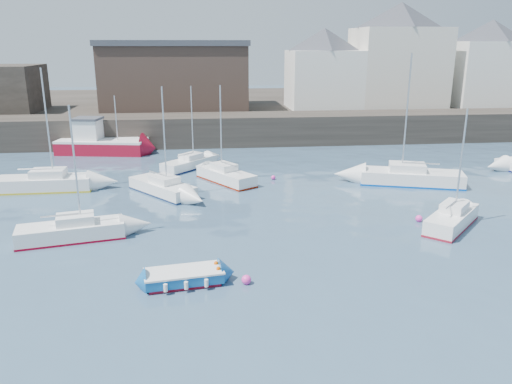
{
  "coord_description": "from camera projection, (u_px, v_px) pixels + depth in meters",
  "views": [
    {
      "loc": [
        -3.05,
        -16.45,
        10.01
      ],
      "look_at": [
        0.0,
        12.0,
        1.5
      ],
      "focal_mm": 35.0,
      "sensor_mm": 36.0,
      "label": 1
    }
  ],
  "objects": [
    {
      "name": "bldg_east_d",
      "position": [
        324.0,
        68.0,
        57.42
      ],
      "size": [
        11.14,
        11.14,
        8.95
      ],
      "color": "white",
      "rests_on": "land_strip"
    },
    {
      "name": "buoy_mid",
      "position": [
        419.0,
        221.0,
        29.29
      ],
      "size": [
        0.41,
        0.41,
        0.41
      ],
      "primitive_type": "sphere",
      "color": "#FF37AD",
      "rests_on": "ground"
    },
    {
      "name": "land_strip",
      "position": [
        224.0,
        109.0,
        68.95
      ],
      "size": [
        90.0,
        32.0,
        2.8
      ],
      "primitive_type": "cube",
      "color": "#28231E",
      "rests_on": "ground"
    },
    {
      "name": "sailboat_c",
      "position": [
        452.0,
        218.0,
        28.27
      ],
      "size": [
        4.66,
        4.78,
        6.66
      ],
      "color": "white",
      "rests_on": "ground"
    },
    {
      "name": "buoy_near",
      "position": [
        246.0,
        284.0,
        21.69
      ],
      "size": [
        0.43,
        0.43,
        0.43
      ],
      "primitive_type": "sphere",
      "color": "#FF37AD",
      "rests_on": "ground"
    },
    {
      "name": "water",
      "position": [
        290.0,
        320.0,
        18.84
      ],
      "size": [
        220.0,
        220.0,
        0.0
      ],
      "primitive_type": "plane",
      "color": "#2D4760",
      "rests_on": "ground"
    },
    {
      "name": "bldg_east_a",
      "position": [
        398.0,
        55.0,
        58.4
      ],
      "size": [
        13.36,
        13.36,
        11.8
      ],
      "color": "beige",
      "rests_on": "land_strip"
    },
    {
      "name": "sailboat_b",
      "position": [
        163.0,
        187.0,
        34.56
      ],
      "size": [
        5.02,
        5.62,
        7.38
      ],
      "color": "white",
      "rests_on": "ground"
    },
    {
      "name": "blue_dinghy",
      "position": [
        184.0,
        276.0,
        21.56
      ],
      "size": [
        3.56,
        2.03,
        0.64
      ],
      "color": "maroon",
      "rests_on": "ground"
    },
    {
      "name": "sailboat_h",
      "position": [
        190.0,
        163.0,
        41.74
      ],
      "size": [
        4.77,
        5.0,
        6.75
      ],
      "color": "white",
      "rests_on": "ground"
    },
    {
      "name": "sailboat_a",
      "position": [
        72.0,
        231.0,
        26.43
      ],
      "size": [
        5.72,
        2.88,
        7.11
      ],
      "color": "white",
      "rests_on": "ground"
    },
    {
      "name": "buoy_far",
      "position": [
        273.0,
        179.0,
        38.36
      ],
      "size": [
        0.34,
        0.34,
        0.34
      ],
      "primitive_type": "sphere",
      "color": "#FF37AD",
      "rests_on": "ground"
    },
    {
      "name": "sailboat_d",
      "position": [
        411.0,
        177.0,
        36.9
      ],
      "size": [
        7.74,
        4.45,
        9.41
      ],
      "color": "white",
      "rests_on": "ground"
    },
    {
      "name": "sailboat_e",
      "position": [
        45.0,
        183.0,
        35.41
      ],
      "size": [
        6.63,
        2.2,
        8.5
      ],
      "color": "white",
      "rests_on": "ground"
    },
    {
      "name": "sailboat_f",
      "position": [
        226.0,
        175.0,
        37.56
      ],
      "size": [
        4.49,
        5.55,
        7.14
      ],
      "color": "white",
      "rests_on": "ground"
    },
    {
      "name": "quay_wall",
      "position": [
        232.0,
        129.0,
        51.77
      ],
      "size": [
        90.0,
        5.0,
        3.0
      ],
      "primitive_type": "cube",
      "color": "#28231E",
      "rests_on": "ground"
    },
    {
      "name": "bldg_east_b",
      "position": [
        488.0,
        63.0,
        59.31
      ],
      "size": [
        11.88,
        11.88,
        9.95
      ],
      "color": "white",
      "rests_on": "land_strip"
    },
    {
      "name": "warehouse",
      "position": [
        176.0,
        75.0,
        57.32
      ],
      "size": [
        16.4,
        10.4,
        7.6
      ],
      "color": "#3D2D26",
      "rests_on": "land_strip"
    },
    {
      "name": "fishing_boat",
      "position": [
        99.0,
        142.0,
        47.29
      ],
      "size": [
        8.62,
        4.44,
        5.44
      ],
      "color": "maroon",
      "rests_on": "ground"
    }
  ]
}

